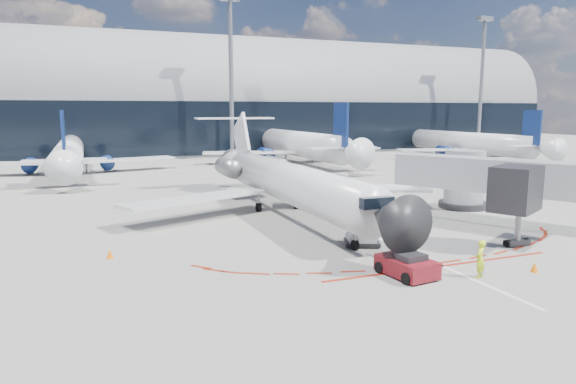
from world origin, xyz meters
name	(u,v)px	position (x,y,z in m)	size (l,w,h in m)	color
ground	(341,222)	(0.00, 0.00, 0.00)	(260.00, 260.00, 0.00)	gray
apron_centerline	(329,217)	(0.00, 2.00, 0.01)	(0.25, 40.00, 0.01)	silver
apron_stop_bar	(442,266)	(0.00, -11.50, 0.01)	(14.00, 0.25, 0.01)	maroon
terminal_building	(182,107)	(0.00, 64.97, 8.52)	(150.00, 24.15, 24.00)	gray
jet_bridge	(479,180)	(9.79, -3.01, 3.01)	(10.03, 15.20, 4.90)	#919399
light_mast_centre	(231,82)	(5.00, 48.00, 12.50)	(0.70, 0.70, 25.00)	slate
light_mast_east	(481,87)	(55.00, 48.00, 12.50)	(0.70, 0.70, 25.00)	slate
regional_jet	(284,181)	(-2.76, 4.37, 2.64)	(25.55, 31.51, 7.89)	silver
pushback_tug	(407,266)	(-2.68, -12.19, 0.53)	(2.28, 4.69, 1.20)	#560C14
ramp_worker	(480,259)	(0.47, -13.69, 0.93)	(0.68, 0.45, 1.87)	#DBFF1A
uld_container	(362,230)	(-1.84, -6.26, 0.95)	(2.54, 2.38, 1.91)	black
safety_cone_left	(110,254)	(-16.15, -3.66, 0.26)	(0.37, 0.37, 0.51)	orange
safety_cone_right	(534,267)	(3.69, -14.01, 0.26)	(0.37, 0.37, 0.52)	orange
bg_airliner_1	(68,134)	(-19.17, 38.92, 5.04)	(31.19, 33.02, 10.09)	silver
bg_airliner_2	(297,126)	(13.70, 41.65, 5.63)	(34.80, 36.85, 11.26)	silver
bg_airliner_3	(469,128)	(43.83, 37.85, 5.04)	(31.17, 33.00, 10.08)	silver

